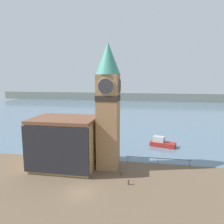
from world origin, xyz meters
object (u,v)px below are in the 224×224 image
object	(u,v)px
boat_near	(162,143)
mooring_bollard_far	(128,182)
pier_building	(65,143)
mooring_bollard_near	(121,172)
clock_tower	(108,103)

from	to	relation	value
boat_near	mooring_bollard_far	size ratio (longest dim) A/B	7.23
pier_building	mooring_bollard_near	bearing A→B (deg)	-7.94
clock_tower	mooring_bollard_far	size ratio (longest dim) A/B	25.62
clock_tower	boat_near	distance (m)	18.58
mooring_bollard_near	clock_tower	bearing A→B (deg)	135.08
clock_tower	mooring_bollard_near	xyz separation A→B (m)	(2.48, -2.47, -10.23)
pier_building	mooring_bollard_far	world-z (taller)	pier_building
clock_tower	mooring_bollard_near	distance (m)	10.81
clock_tower	pier_building	world-z (taller)	clock_tower
clock_tower	boat_near	world-z (taller)	clock_tower
mooring_bollard_near	boat_near	bearing A→B (deg)	66.06
pier_building	boat_near	xyz separation A→B (m)	(16.24, 13.90, -3.39)
boat_near	mooring_bollard_near	distance (m)	16.66
clock_tower	mooring_bollard_far	distance (m)	12.16
boat_near	mooring_bollard_far	bearing A→B (deg)	-89.81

